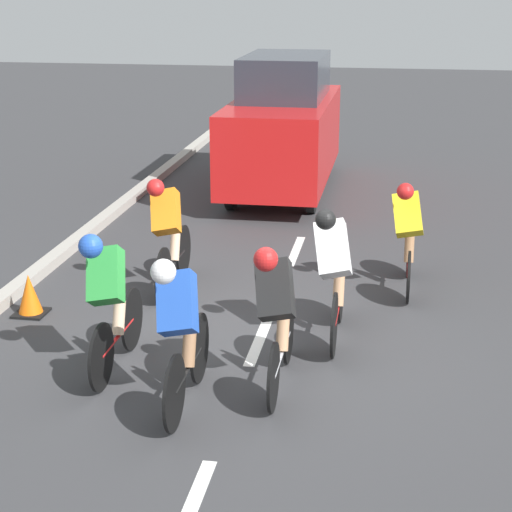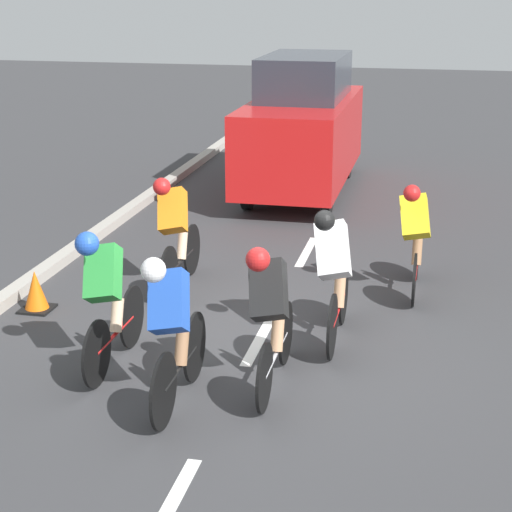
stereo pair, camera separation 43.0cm
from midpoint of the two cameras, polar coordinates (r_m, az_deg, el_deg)
The scene contains 12 objects.
ground_plane at distance 9.14m, azimuth 1.33°, elevation -6.09°, with size 60.00×60.00×0.00m, color #38383A.
lane_stripe_near at distance 6.59m, azimuth -3.93°, elevation -16.52°, with size 0.12×1.40×0.01m, color white.
lane_stripe_mid at distance 9.32m, azimuth 1.58°, elevation -5.57°, with size 0.12×1.40×0.01m, color white.
lane_stripe_far at distance 12.28m, azimuth 4.41°, elevation 0.29°, with size 0.12×1.40×0.01m, color white.
cyclist_blue at distance 7.65m, azimuth -4.01°, elevation -4.70°, with size 0.42×1.64×1.50m.
cyclist_white at distance 9.03m, azimuth 6.61°, elevation -1.07°, with size 0.44×1.65×1.52m.
cyclist_black at distance 7.95m, azimuth 2.52°, elevation -3.76°, with size 0.42×1.69×1.48m.
cyclist_yellow at distance 10.63m, azimuth 11.71°, elevation 1.34°, with size 0.41×1.63×1.44m.
cyclist_orange at distance 10.61m, azimuth -4.26°, elevation 1.77°, with size 0.43×1.66×1.48m.
cyclist_green at distance 8.46m, azimuth -8.53°, elevation -2.53°, with size 0.42×1.62×1.49m.
support_car at distance 15.54m, azimuth 3.92°, elevation 8.61°, with size 1.70×4.50×2.44m.
traffic_cone at distance 10.30m, azimuth -13.32°, elevation -2.32°, with size 0.36×0.36×0.49m.
Camera 2 is at (-1.80, 8.14, 3.73)m, focal length 60.00 mm.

